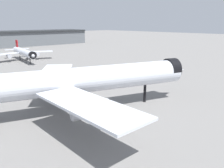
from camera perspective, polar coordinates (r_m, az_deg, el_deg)
ground at (r=63.26m, az=-7.69°, el=-6.92°), size 900.00×900.00×0.00m
airliner_near_gate at (r=61.38m, az=-7.01°, el=0.88°), size 64.13×57.13×19.55m
airliner_far_taxiway at (r=153.72m, az=-20.77°, el=7.21°), size 37.92×42.10×11.88m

